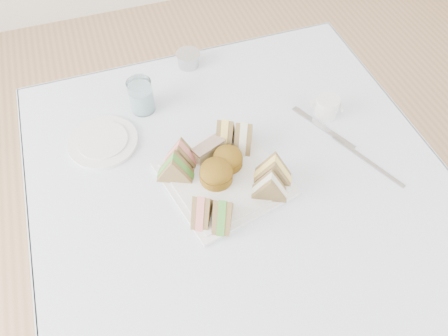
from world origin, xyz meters
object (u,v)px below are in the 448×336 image
object	(u,v)px
serving_plate	(224,179)
creamer_jug	(327,107)
water_glass	(141,96)
table	(236,246)

from	to	relation	value
serving_plate	creamer_jug	world-z (taller)	creamer_jug
water_glass	creamer_jug	bearing A→B (deg)	-21.20
table	creamer_jug	size ratio (longest dim) A/B	13.84
serving_plate	water_glass	xyz separation A→B (m)	(-0.13, 0.31, 0.04)
serving_plate	water_glass	world-z (taller)	water_glass
creamer_jug	serving_plate	bearing A→B (deg)	-139.83
table	water_glass	distance (m)	0.56
table	creamer_jug	bearing A→B (deg)	22.80
table	creamer_jug	xyz separation A→B (m)	(0.30, 0.13, 0.40)
water_glass	creamer_jug	size ratio (longest dim) A/B	1.52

